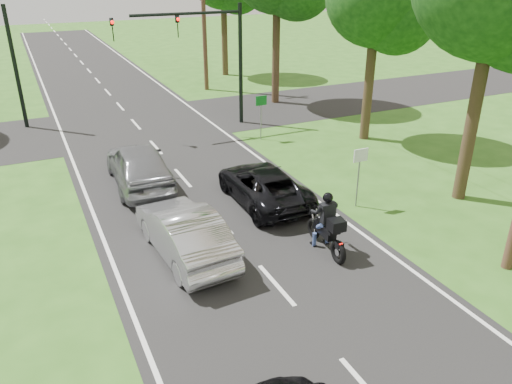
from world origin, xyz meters
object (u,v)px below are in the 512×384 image
(dark_suv, at_px, (263,185))
(utility_pole_far, at_px, (203,9))
(sign_green, at_px, (261,107))
(silver_sedan, at_px, (184,232))
(sign_white, at_px, (360,164))
(motorcycle_rider, at_px, (328,229))
(silver_suv, at_px, (139,165))
(traffic_signal, at_px, (205,45))

(dark_suv, xyz_separation_m, utility_pole_far, (4.27, 17.28, 4.44))
(dark_suv, xyz_separation_m, sign_green, (2.97, 6.26, 0.95))
(dark_suv, xyz_separation_m, silver_sedan, (-3.61, -2.23, 0.10))
(sign_white, bearing_deg, motorcycle_rider, -141.10)
(silver_suv, xyz_separation_m, sign_white, (6.36, -5.01, 0.75))
(sign_white, bearing_deg, dark_suv, 147.92)
(motorcycle_rider, height_order, dark_suv, motorcycle_rider)
(utility_pole_far, bearing_deg, dark_suv, -103.88)
(silver_suv, bearing_deg, silver_sedan, 92.18)
(dark_suv, bearing_deg, sign_white, 148.79)
(traffic_signal, relative_size, sign_green, 3.00)
(sign_green, bearing_deg, sign_white, -91.43)
(silver_suv, bearing_deg, motorcycle_rider, 120.58)
(silver_sedan, distance_m, sign_green, 10.78)
(silver_suv, distance_m, traffic_signal, 8.48)
(silver_sedan, relative_size, sign_green, 2.11)
(motorcycle_rider, distance_m, sign_white, 3.40)
(motorcycle_rider, relative_size, sign_white, 1.02)
(utility_pole_far, xyz_separation_m, sign_white, (-1.50, -19.02, -3.49))
(sign_green, bearing_deg, dark_suv, -115.36)
(traffic_signal, bearing_deg, dark_suv, -98.62)
(utility_pole_far, bearing_deg, silver_sedan, -111.99)
(silver_suv, height_order, sign_white, sign_white)
(motorcycle_rider, height_order, sign_white, sign_white)
(utility_pole_far, bearing_deg, sign_green, -96.73)
(motorcycle_rider, distance_m, sign_green, 10.47)
(utility_pole_far, bearing_deg, traffic_signal, -109.68)
(silver_sedan, xyz_separation_m, utility_pole_far, (7.88, 19.51, 4.33))
(motorcycle_rider, xyz_separation_m, utility_pole_far, (4.06, 21.09, 4.35))
(traffic_signal, relative_size, utility_pole_far, 0.64)
(dark_suv, height_order, sign_white, sign_white)
(silver_sedan, bearing_deg, sign_white, -179.47)
(utility_pole_far, relative_size, sign_green, 4.71)
(motorcycle_rider, height_order, utility_pole_far, utility_pole_far)
(utility_pole_far, distance_m, sign_white, 19.39)
(dark_suv, relative_size, traffic_signal, 0.72)
(sign_white, bearing_deg, silver_suv, 141.76)
(motorcycle_rider, xyz_separation_m, traffic_signal, (1.20, 13.08, 3.40))
(motorcycle_rider, bearing_deg, dark_suv, 97.13)
(sign_green, bearing_deg, silver_suv, -155.54)
(motorcycle_rider, distance_m, dark_suv, 3.81)
(sign_white, bearing_deg, utility_pole_far, 85.49)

